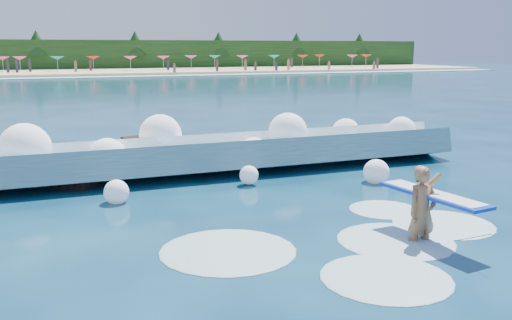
% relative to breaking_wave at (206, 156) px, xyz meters
% --- Properties ---
extents(ground, '(200.00, 200.00, 0.00)m').
position_rel_breaking_wave_xyz_m(ground, '(-1.62, -6.46, -0.51)').
color(ground, '#07263F').
rests_on(ground, ground).
extents(beach, '(140.00, 20.00, 0.40)m').
position_rel_breaking_wave_xyz_m(beach, '(-1.62, 71.54, -0.31)').
color(beach, tan).
rests_on(beach, ground).
extents(wet_band, '(140.00, 5.00, 0.08)m').
position_rel_breaking_wave_xyz_m(wet_band, '(-1.62, 60.54, -0.47)').
color(wet_band, silver).
rests_on(wet_band, ground).
extents(treeline, '(140.00, 4.00, 5.00)m').
position_rel_breaking_wave_xyz_m(treeline, '(-1.62, 81.54, 1.99)').
color(treeline, black).
rests_on(treeline, ground).
extents(breaking_wave, '(16.80, 2.67, 1.45)m').
position_rel_breaking_wave_xyz_m(breaking_wave, '(0.00, 0.00, 0.00)').
color(breaking_wave, teal).
rests_on(breaking_wave, ground).
extents(rock_cluster, '(7.86, 3.08, 1.22)m').
position_rel_breaking_wave_xyz_m(rock_cluster, '(-4.43, 0.60, -0.12)').
color(rock_cluster, black).
rests_on(rock_cluster, ground).
extents(surfer_with_board, '(1.07, 3.01, 1.87)m').
position_rel_breaking_wave_xyz_m(surfer_with_board, '(2.10, -7.92, 0.18)').
color(surfer_with_board, '#926444').
rests_on(surfer_with_board, ground).
extents(wave_spray, '(14.74, 4.99, 1.86)m').
position_rel_breaking_wave_xyz_m(wave_spray, '(-0.73, -0.10, 0.40)').
color(wave_spray, white).
rests_on(wave_spray, ground).
extents(surf_foam, '(9.25, 5.48, 0.13)m').
position_rel_breaking_wave_xyz_m(surf_foam, '(1.07, -7.60, -0.51)').
color(surf_foam, silver).
rests_on(surf_foam, ground).
extents(beach_umbrellas, '(111.41, 6.87, 0.50)m').
position_rel_breaking_wave_xyz_m(beach_umbrellas, '(-1.44, 73.05, 1.74)').
color(beach_umbrellas, '#DE4179').
rests_on(beach_umbrellas, ground).
extents(beachgoers, '(102.59, 13.06, 1.92)m').
position_rel_breaking_wave_xyz_m(beachgoers, '(-5.62, 69.29, 0.63)').
color(beachgoers, '#3F332D').
rests_on(beachgoers, ground).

